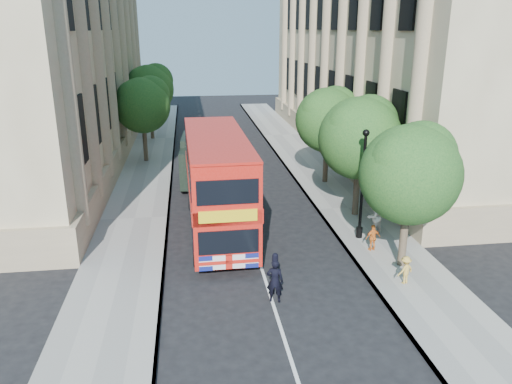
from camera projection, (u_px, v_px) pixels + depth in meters
name	position (u px, v px, depth m)	size (l,w,h in m)	color
ground	(277.00, 316.00, 17.32)	(120.00, 120.00, 0.00)	black
pavement_right	(348.00, 209.00, 27.45)	(3.50, 80.00, 0.12)	gray
pavement_left	(135.00, 219.00, 25.97)	(3.50, 80.00, 0.12)	gray
building_right	(399.00, 35.00, 38.87)	(12.00, 38.00, 18.00)	tan
building_left	(28.00, 36.00, 35.32)	(12.00, 38.00, 18.00)	tan
tree_right_near	(411.00, 169.00, 19.60)	(4.00, 4.00, 6.08)	#473828
tree_right_mid	(361.00, 134.00, 25.18)	(4.20, 4.20, 6.37)	#473828
tree_right_far	(328.00, 117.00, 30.87)	(4.00, 4.00, 6.15)	#473828
tree_left_far	(143.00, 102.00, 35.90)	(4.00, 4.00, 6.30)	#473828
tree_left_back	(150.00, 86.00, 43.35)	(4.20, 4.20, 6.65)	#473828
lamp_post	(362.00, 189.00, 22.83)	(0.32, 0.32, 5.16)	black
double_decker_bus	(217.00, 181.00, 23.75)	(2.92, 10.25, 4.71)	red
box_van	(199.00, 162.00, 31.64)	(2.46, 5.35, 2.98)	black
police_constable	(275.00, 281.00, 18.01)	(0.61, 0.40, 1.67)	black
woman_pedestrian	(374.00, 217.00, 23.67)	(0.87, 0.68, 1.78)	beige
child_a	(373.00, 238.00, 22.00)	(0.70, 0.29, 1.20)	orange
child_b	(405.00, 270.00, 19.16)	(0.72, 0.42, 1.12)	gold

